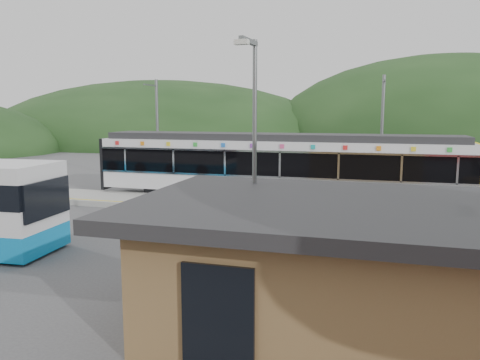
# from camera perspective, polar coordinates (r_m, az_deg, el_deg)

# --- Properties ---
(ground) EXTENTS (120.00, 120.00, 0.00)m
(ground) POSITION_cam_1_polar(r_m,az_deg,el_deg) (20.98, -2.87, -5.33)
(ground) COLOR #4C4C4F
(ground) RESTS_ON ground
(hills) EXTENTS (146.00, 149.00, 26.00)m
(hills) POSITION_cam_1_polar(r_m,az_deg,el_deg) (25.06, 14.75, -3.35)
(hills) COLOR #1E3D19
(hills) RESTS_ON ground
(platform) EXTENTS (26.00, 3.20, 0.30)m
(platform) POSITION_cam_1_polar(r_m,az_deg,el_deg) (24.02, -0.31, -3.20)
(platform) COLOR #9E9E99
(platform) RESTS_ON ground
(yellow_line) EXTENTS (26.00, 0.10, 0.01)m
(yellow_line) POSITION_cam_1_polar(r_m,az_deg,el_deg) (22.77, -1.23, -3.45)
(yellow_line) COLOR yellow
(yellow_line) RESTS_ON platform
(train) EXTENTS (20.44, 3.01, 3.74)m
(train) POSITION_cam_1_polar(r_m,az_deg,el_deg) (25.96, 4.47, 1.92)
(train) COLOR black
(train) RESTS_ON ground
(catenary_mast_west) EXTENTS (0.18, 1.80, 7.00)m
(catenary_mast_west) POSITION_cam_1_polar(r_m,az_deg,el_deg) (31.03, -10.06, 5.80)
(catenary_mast_west) COLOR slate
(catenary_mast_west) RESTS_ON ground
(catenary_mast_east) EXTENTS (0.18, 1.80, 7.00)m
(catenary_mast_east) POSITION_cam_1_polar(r_m,az_deg,el_deg) (27.86, 16.89, 5.29)
(catenary_mast_east) COLOR slate
(catenary_mast_east) RESTS_ON ground
(station_shelter) EXTENTS (9.20, 6.20, 3.00)m
(station_shelter) POSITION_cam_1_polar(r_m,az_deg,el_deg) (10.83, 11.97, -10.15)
(station_shelter) COLOR brown
(station_shelter) RESTS_ON ground
(lamp_post) EXTENTS (0.36, 1.19, 6.84)m
(lamp_post) POSITION_cam_1_polar(r_m,az_deg,el_deg) (12.63, 1.64, 4.28)
(lamp_post) COLOR slate
(lamp_post) RESTS_ON ground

